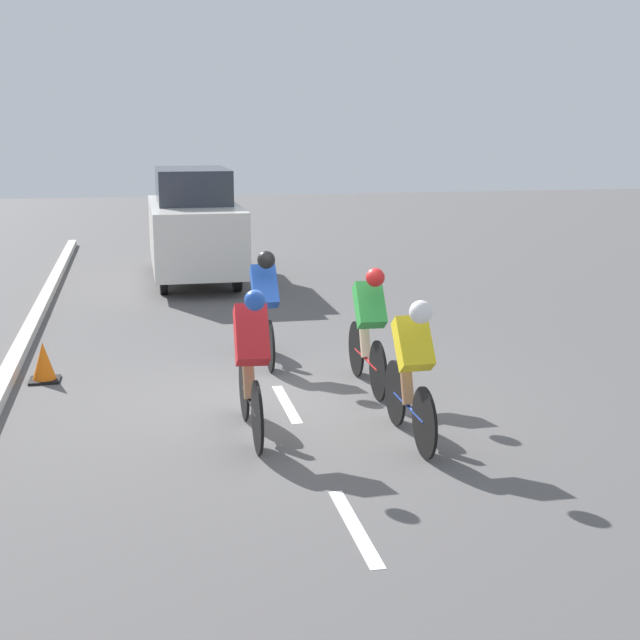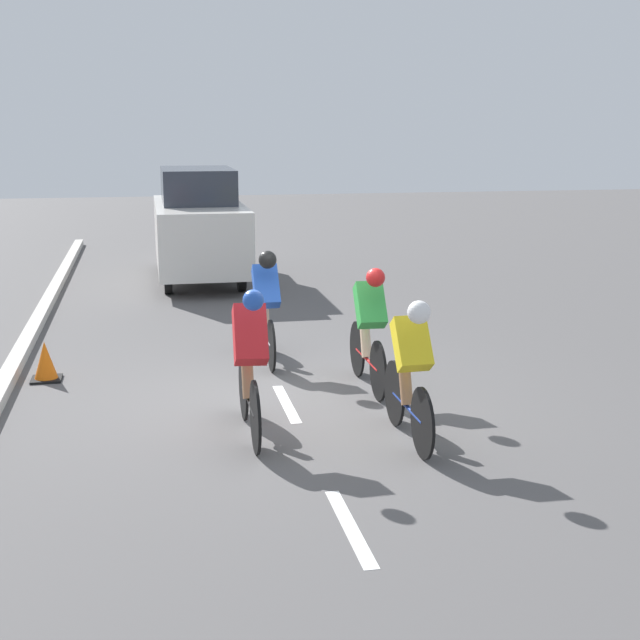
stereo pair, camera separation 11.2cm
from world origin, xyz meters
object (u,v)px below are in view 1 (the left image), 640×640
(support_car, at_px, (194,225))
(traffic_cone, at_px, (44,363))
(cyclist_blue, at_px, (265,303))
(cyclist_yellow, at_px, (412,367))
(cyclist_green, at_px, (369,325))
(cyclist_red, at_px, (251,361))

(support_car, height_order, traffic_cone, support_car)
(traffic_cone, bearing_deg, cyclist_blue, -173.78)
(cyclist_yellow, bearing_deg, cyclist_green, -91.67)
(support_car, relative_size, traffic_cone, 8.99)
(cyclist_green, xyz_separation_m, traffic_cone, (3.80, -1.12, -0.54))
(cyclist_blue, bearing_deg, cyclist_green, 125.82)
(cyclist_blue, height_order, cyclist_red, cyclist_red)
(cyclist_yellow, relative_size, cyclist_blue, 0.98)
(cyclist_green, bearing_deg, traffic_cone, -16.43)
(cyclist_yellow, bearing_deg, traffic_cone, -38.42)
(cyclist_red, distance_m, traffic_cone, 3.40)
(cyclist_yellow, height_order, cyclist_red, cyclist_red)
(traffic_cone, bearing_deg, cyclist_yellow, 141.58)
(cyclist_red, height_order, traffic_cone, cyclist_red)
(cyclist_yellow, relative_size, traffic_cone, 3.38)
(cyclist_green, distance_m, traffic_cone, 4.00)
(cyclist_red, bearing_deg, cyclist_blue, -100.89)
(cyclist_blue, relative_size, support_car, 0.38)
(cyclist_blue, distance_m, traffic_cone, 2.85)
(support_car, bearing_deg, cyclist_yellow, 98.23)
(cyclist_red, bearing_deg, cyclist_green, -138.59)
(cyclist_green, height_order, traffic_cone, cyclist_green)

